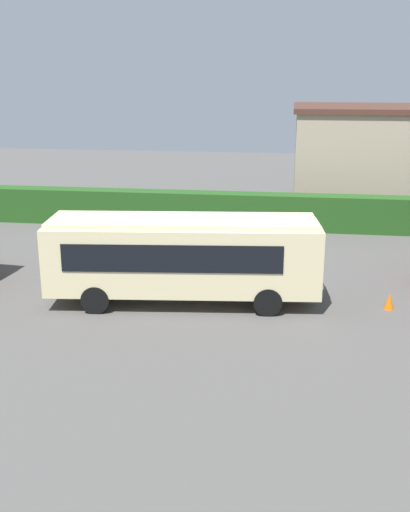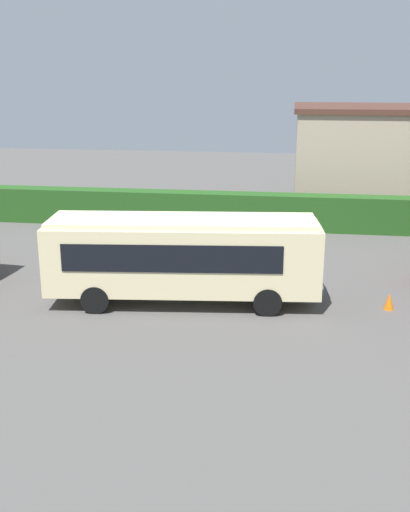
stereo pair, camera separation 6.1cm
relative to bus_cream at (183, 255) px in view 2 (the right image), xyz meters
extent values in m
plane|color=#514F4C|center=(0.51, 1.35, -1.84)|extent=(84.96, 84.96, 0.00)
cube|color=beige|center=(-0.01, 0.00, -0.07)|extent=(9.99, 3.46, 2.45)
cube|color=#F8E8B2|center=(-0.01, 0.00, 1.25)|extent=(9.67, 3.23, 0.20)
cube|color=black|center=(-0.43, 1.22, 0.22)|extent=(7.60, 0.82, 0.98)
cube|color=black|center=(-0.18, -1.28, 0.22)|extent=(7.60, 0.82, 0.98)
cube|color=black|center=(4.88, 0.50, 0.22)|extent=(0.25, 2.02, 1.03)
cube|color=silver|center=(4.88, 0.50, 0.97)|extent=(0.18, 1.36, 0.28)
cylinder|color=black|center=(2.90, 1.44, -1.34)|extent=(1.02, 0.38, 1.00)
cylinder|color=black|center=(3.13, -0.82, -1.34)|extent=(1.02, 0.38, 1.00)
cylinder|color=black|center=(-3.14, 0.82, -1.34)|extent=(1.02, 0.38, 1.00)
cylinder|color=black|center=(-2.91, -1.44, -1.34)|extent=(1.02, 0.38, 1.00)
sphere|color=silver|center=(4.82, 1.18, -0.94)|extent=(0.22, 0.22, 0.22)
sphere|color=silver|center=(4.96, -0.18, -0.94)|extent=(0.22, 0.22, 0.22)
cube|color=#4C6B47|center=(-1.43, 3.27, -1.45)|extent=(0.39, 0.40, 0.77)
cube|color=#334C8C|center=(-1.43, 3.27, -0.73)|extent=(0.52, 0.54, 0.68)
sphere|color=#8C6647|center=(-1.43, 3.27, -0.29)|extent=(0.21, 0.21, 0.21)
cube|color=#224E1B|center=(0.51, 11.62, -0.89)|extent=(54.48, 1.22, 1.90)
cube|color=tan|center=(9.02, 17.70, 1.12)|extent=(10.11, 7.44, 5.92)
cube|color=#4C2D23|center=(9.02, 17.70, 4.23)|extent=(10.52, 7.74, 0.30)
cone|color=orange|center=(7.43, 0.37, -1.54)|extent=(0.36, 0.36, 0.60)
camera|label=1|loc=(3.75, -21.20, 6.42)|focal=43.57mm
camera|label=2|loc=(3.81, -21.19, 6.42)|focal=43.57mm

